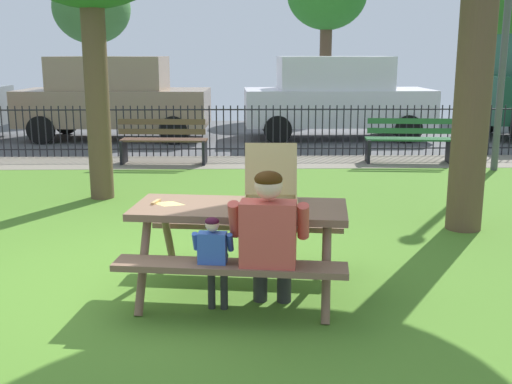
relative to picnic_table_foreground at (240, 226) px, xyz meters
name	(u,v)px	position (x,y,z in m)	size (l,w,h in m)	color
ground	(157,234)	(-0.96, 1.80, -0.61)	(28.00, 10.81, 0.02)	#508129
cobblestone_walkway	(190,163)	(-0.96, 6.50, -0.60)	(28.00, 1.40, 0.01)	gray
street_asphalt	(202,135)	(-0.96, 10.48, -0.60)	(28.00, 6.56, 0.01)	#515154
picnic_table_foreground	(240,226)	(0.00, 0.00, 0.00)	(1.98, 1.70, 0.79)	brown
pizza_box_open	(271,194)	(0.27, 0.04, 0.27)	(0.47, 0.52, 0.50)	tan
pizza_slice_on_table	(166,203)	(-0.64, 0.10, 0.18)	(0.27, 0.21, 0.02)	#F5E075
adult_at_table	(269,237)	(0.23, -0.54, 0.06)	(0.63, 0.63, 1.19)	#2C2C2C
child_at_table	(214,255)	(-0.20, -0.51, -0.09)	(0.33, 0.32, 0.83)	#2B2B2B
iron_fence_streetside	(192,131)	(-0.96, 7.20, -0.08)	(23.34, 0.03, 1.01)	black
park_bench_center	(164,142)	(-1.42, 6.36, -0.18)	(1.62, 0.55, 0.85)	brown
park_bench_right	(409,141)	(3.17, 6.36, -0.18)	(1.63, 0.60, 0.85)	#2A6235
lamp_post_walkway	(508,7)	(4.49, 5.60, 2.19)	(0.28, 0.28, 4.63)	#4C4C51
parked_car_left	(114,97)	(-2.99, 9.79, 0.41)	(4.47, 2.06, 1.94)	#997E65
parked_car_center	(336,96)	(2.29, 9.79, 0.41)	(4.44, 2.00, 1.94)	white
far_tree_midleft	(92,9)	(-4.70, 15.51, 2.76)	(2.45, 2.45, 4.49)	brown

